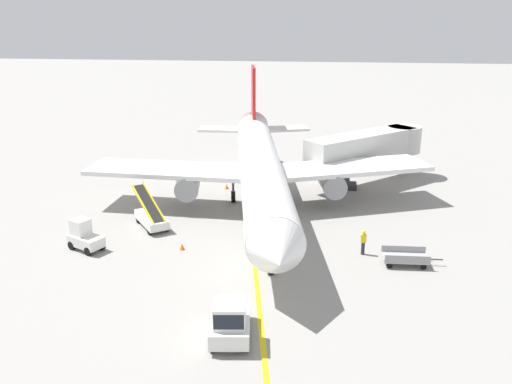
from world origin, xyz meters
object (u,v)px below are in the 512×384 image
baggage_cart_loaded (405,258)px  baggage_tug_near_wing (84,236)px  airliner (260,167)px  safety_cone_wingtip_left (182,247)px  safety_cone_nose_right (186,191)px  safety_cone_wingtip_right (279,189)px  belt_loader_forward_hold (151,217)px  pushback_tug (230,321)px  jet_bridge (373,146)px  safety_cone_nose_left (227,187)px  ground_crew_marshaller (363,242)px

baggage_cart_loaded → baggage_tug_near_wing: bearing=-179.3°
baggage_tug_near_wing → baggage_cart_loaded: bearing=0.7°
airliner → safety_cone_wingtip_left: 10.43m
safety_cone_nose_right → safety_cone_wingtip_right: size_ratio=1.00×
belt_loader_forward_hold → safety_cone_nose_right: size_ratio=10.87×
pushback_tug → belt_loader_forward_hold: bearing=121.0°
jet_bridge → safety_cone_wingtip_left: bearing=-128.6°
baggage_tug_near_wing → safety_cone_nose_right: size_ratio=6.20×
belt_loader_forward_hold → safety_cone_wingtip_right: belt_loader_forward_hold is taller
airliner → safety_cone_nose_left: bearing=128.1°
belt_loader_forward_hold → safety_cone_wingtip_right: (8.72, 9.64, -0.56)m
safety_cone_wingtip_right → safety_cone_nose_left: bearing=179.3°
safety_cone_nose_right → safety_cone_wingtip_left: same height
airliner → safety_cone_nose_right: bearing=157.3°
ground_crew_marshaller → safety_cone_wingtip_right: ground_crew_marshaller is taller
jet_bridge → safety_cone_nose_right: jet_bridge is taller
pushback_tug → safety_cone_nose_right: bearing=109.3°
jet_bridge → safety_cone_nose_right: size_ratio=25.10×
safety_cone_nose_right → safety_cone_wingtip_right: bearing=11.5°
belt_loader_forward_hold → baggage_cart_loaded: bearing=-13.6°
ground_crew_marshaller → safety_cone_wingtip_left: size_ratio=3.86×
safety_cone_wingtip_left → safety_cone_wingtip_right: bearing=68.3°
baggage_tug_near_wing → safety_cone_wingtip_right: 18.56m
safety_cone_nose_right → safety_cone_wingtip_left: (2.66, -11.86, 0.00)m
jet_bridge → baggage_tug_near_wing: (-20.25, -17.92, -2.62)m
safety_cone_nose_left → safety_cone_wingtip_right: size_ratio=1.00×
baggage_tug_near_wing → belt_loader_forward_hold: belt_loader_forward_hold is taller
baggage_tug_near_wing → safety_cone_wingtip_right: baggage_tug_near_wing is taller
baggage_tug_near_wing → safety_cone_nose_left: baggage_tug_near_wing is taller
airliner → baggage_cart_loaded: (10.37, -9.44, -2.95)m
jet_bridge → baggage_cart_loaded: (0.90, -17.66, -3.07)m
baggage_cart_loaded → safety_cone_nose_right: baggage_cart_loaded is taller
safety_cone_wingtip_left → safety_cone_wingtip_right: 14.52m
airliner → jet_bridge: bearing=40.9°
baggage_cart_loaded → safety_cone_wingtip_left: 14.64m
belt_loader_forward_hold → safety_cone_wingtip_left: (3.34, -3.85, -0.56)m
safety_cone_nose_left → jet_bridge: bearing=15.5°
jet_bridge → safety_cone_wingtip_right: bearing=-156.2°
safety_cone_nose_left → airliner: bearing=-51.9°
ground_crew_marshaller → safety_cone_wingtip_right: bearing=117.7°
belt_loader_forward_hold → safety_cone_wingtip_left: 5.13m
ground_crew_marshaller → safety_cone_wingtip_right: 14.40m
baggage_tug_near_wing → safety_cone_nose_right: 13.20m
safety_cone_wingtip_left → pushback_tug: bearing=-63.5°
safety_cone_nose_right → safety_cone_wingtip_right: 8.20m
jet_bridge → belt_loader_forward_hold: size_ratio=2.31×
airliner → safety_cone_nose_right: (-6.92, 2.89, -3.20)m
baggage_cart_loaded → safety_cone_wingtip_right: baggage_cart_loaded is taller
airliner → safety_cone_wingtip_right: size_ratio=80.07×
ground_crew_marshaller → baggage_tug_near_wing: bearing=-175.4°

